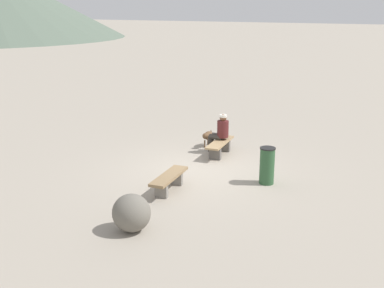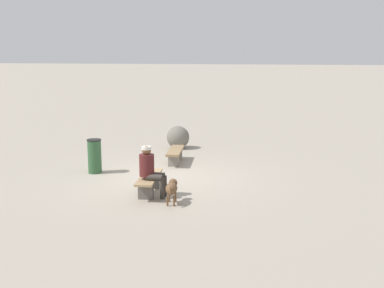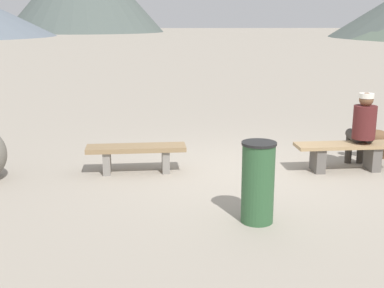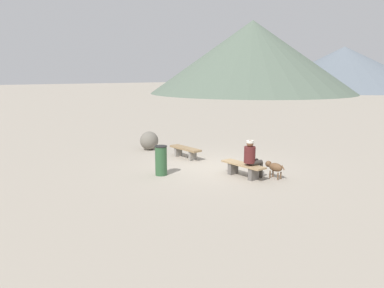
{
  "view_description": "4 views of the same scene",
  "coord_description": "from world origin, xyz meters",
  "px_view_note": "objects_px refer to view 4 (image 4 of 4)",
  "views": [
    {
      "loc": [
        -11.5,
        -5.39,
        4.48
      ],
      "look_at": [
        0.94,
        0.68,
        0.42
      ],
      "focal_mm": 44.99,
      "sensor_mm": 36.0,
      "label": 1
    },
    {
      "loc": [
        12.53,
        2.92,
        3.43
      ],
      "look_at": [
        -0.93,
        0.65,
        0.77
      ],
      "focal_mm": 45.36,
      "sensor_mm": 36.0,
      "label": 2
    },
    {
      "loc": [
        -1.1,
        -7.61,
        2.35
      ],
      "look_at": [
        -0.91,
        -0.85,
        0.66
      ],
      "focal_mm": 47.78,
      "sensor_mm": 36.0,
      "label": 3
    },
    {
      "loc": [
        10.03,
        -7.95,
        3.27
      ],
      "look_at": [
        -0.97,
        -0.23,
        0.71
      ],
      "focal_mm": 35.02,
      "sensor_mm": 36.0,
      "label": 4
    }
  ],
  "objects_px": {
    "bench_right": "(243,168)",
    "seated_person": "(252,156)",
    "bench_left": "(185,150)",
    "boulder": "(149,141)",
    "dog": "(274,167)",
    "trash_bin": "(161,160)"
  },
  "relations": [
    {
      "from": "bench_left",
      "to": "seated_person",
      "type": "relative_size",
      "value": 1.26
    },
    {
      "from": "bench_right",
      "to": "seated_person",
      "type": "height_order",
      "value": "seated_person"
    },
    {
      "from": "bench_left",
      "to": "bench_right",
      "type": "height_order",
      "value": "bench_right"
    },
    {
      "from": "dog",
      "to": "boulder",
      "type": "xyz_separation_m",
      "value": [
        -6.18,
        -1.08,
        0.03
      ]
    },
    {
      "from": "dog",
      "to": "trash_bin",
      "type": "height_order",
      "value": "trash_bin"
    },
    {
      "from": "boulder",
      "to": "dog",
      "type": "bearing_deg",
      "value": 9.86
    },
    {
      "from": "bench_left",
      "to": "boulder",
      "type": "distance_m",
      "value": 2.28
    },
    {
      "from": "bench_right",
      "to": "trash_bin",
      "type": "distance_m",
      "value": 2.64
    },
    {
      "from": "seated_person",
      "to": "trash_bin",
      "type": "bearing_deg",
      "value": -129.37
    },
    {
      "from": "boulder",
      "to": "bench_left",
      "type": "bearing_deg",
      "value": 9.04
    },
    {
      "from": "bench_left",
      "to": "bench_right",
      "type": "relative_size",
      "value": 0.96
    },
    {
      "from": "bench_left",
      "to": "boulder",
      "type": "xyz_separation_m",
      "value": [
        -2.25,
        -0.36,
        0.08
      ]
    },
    {
      "from": "bench_right",
      "to": "dog",
      "type": "height_order",
      "value": "dog"
    },
    {
      "from": "seated_person",
      "to": "trash_bin",
      "type": "relative_size",
      "value": 1.27
    },
    {
      "from": "bench_right",
      "to": "trash_bin",
      "type": "relative_size",
      "value": 1.67
    },
    {
      "from": "seated_person",
      "to": "bench_left",
      "type": "bearing_deg",
      "value": -174.73
    },
    {
      "from": "bench_left",
      "to": "seated_person",
      "type": "bearing_deg",
      "value": -2.37
    },
    {
      "from": "trash_bin",
      "to": "bench_left",
      "type": "bearing_deg",
      "value": 128.02
    },
    {
      "from": "bench_right",
      "to": "boulder",
      "type": "distance_m",
      "value": 5.52
    },
    {
      "from": "bench_right",
      "to": "boulder",
      "type": "bearing_deg",
      "value": 179.66
    },
    {
      "from": "bench_left",
      "to": "boulder",
      "type": "height_order",
      "value": "boulder"
    },
    {
      "from": "dog",
      "to": "boulder",
      "type": "bearing_deg",
      "value": 5.28
    }
  ]
}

